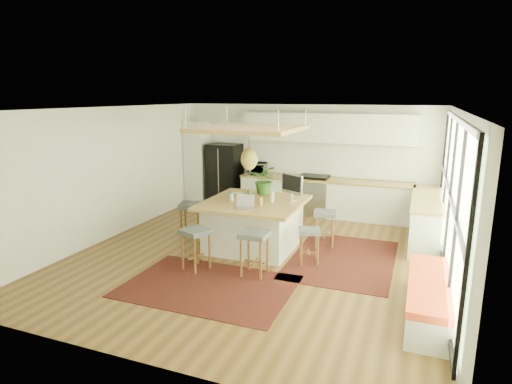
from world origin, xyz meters
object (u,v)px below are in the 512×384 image
at_px(stool_near_left, 196,250).
at_px(monitor, 292,187).
at_px(stool_right_front, 309,244).
at_px(stool_right_back, 324,228).
at_px(laptop, 245,202).
at_px(fridge, 225,172).
at_px(stool_left_side, 192,223).
at_px(island, 254,224).
at_px(island_plant, 265,183).
at_px(microwave, 256,167).
at_px(stool_near_right, 255,255).

xyz_separation_m(stool_near_left, monitor, (1.17, 1.73, 0.83)).
bearing_deg(stool_near_left, stool_right_front, 29.17).
xyz_separation_m(stool_right_front, stool_right_back, (0.06, 0.99, 0.00)).
relative_size(laptop, monitor, 0.61).
distance_m(stool_near_left, stool_right_back, 2.65).
height_order(fridge, stool_left_side, fridge).
bearing_deg(monitor, stool_left_side, -140.24).
distance_m(island, stool_right_front, 1.29).
bearing_deg(island_plant, fridge, 132.35).
height_order(microwave, island_plant, island_plant).
bearing_deg(stool_right_back, laptop, -137.68).
height_order(stool_right_front, laptop, laptop).
xyz_separation_m(stool_left_side, island_plant, (1.36, 0.67, 0.81)).
xyz_separation_m(stool_near_left, island_plant, (0.51, 2.03, 0.81)).
bearing_deg(microwave, island_plant, -76.83).
relative_size(fridge, monitor, 2.96).
xyz_separation_m(fridge, stool_left_side, (0.55, -2.78, -0.57)).
height_order(island, laptop, laptop).
bearing_deg(stool_right_front, island_plant, 139.10).
relative_size(stool_near_left, island_plant, 1.18).
bearing_deg(laptop, fridge, 104.75).
height_order(stool_near_right, stool_right_front, stool_near_right).
bearing_deg(island_plant, microwave, 115.92).
distance_m(stool_near_left, monitor, 2.25).
bearing_deg(laptop, stool_right_back, 26.22).
xyz_separation_m(island, island_plant, (-0.01, 0.65, 0.70)).
distance_m(stool_near_right, stool_left_side, 2.24).
bearing_deg(fridge, island_plant, -44.64).
relative_size(stool_near_left, stool_left_side, 0.94).
relative_size(fridge, stool_near_left, 2.31).
height_order(fridge, microwave, fridge).
relative_size(island, stool_near_left, 2.57).
xyz_separation_m(stool_near_left, laptop, (0.56, 0.84, 0.70)).
xyz_separation_m(monitor, island_plant, (-0.67, 0.30, -0.02)).
distance_m(laptop, microwave, 3.41).
distance_m(stool_right_back, monitor, 1.06).
bearing_deg(stool_near_right, laptop, 123.38).
xyz_separation_m(stool_near_left, stool_right_front, (1.73, 0.97, 0.00)).
xyz_separation_m(stool_right_front, island_plant, (-1.23, 1.06, 0.81)).
height_order(stool_right_back, stool_left_side, stool_left_side).
distance_m(monitor, island_plant, 0.73).
relative_size(fridge, stool_left_side, 2.17).
bearing_deg(monitor, microwave, 154.72).
height_order(island, stool_near_left, island).
distance_m(stool_right_front, island_plant, 1.82).
bearing_deg(stool_near_left, stool_right_back, 47.60).
relative_size(stool_right_back, stool_left_side, 0.92).
relative_size(monitor, island_plant, 0.92).
xyz_separation_m(stool_left_side, monitor, (2.03, 0.37, 0.83)).
bearing_deg(island, monitor, 27.76).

